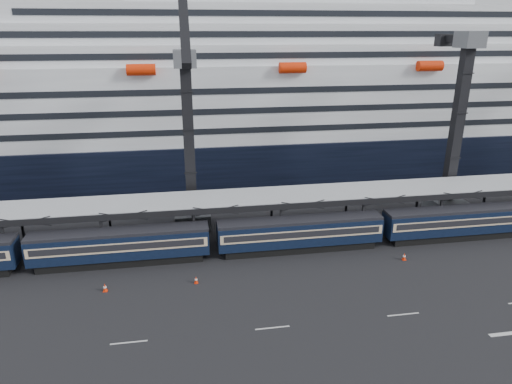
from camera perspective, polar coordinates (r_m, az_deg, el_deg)
ground at (r=48.28m, az=17.95°, el=-11.46°), size 260.00×260.00×0.00m
train at (r=53.69m, az=9.00°, el=-4.76°), size 133.05×3.00×4.05m
canopy at (r=57.58m, az=12.34°, el=-0.00°), size 130.00×6.25×5.53m
cruise_ship at (r=85.40m, az=4.15°, el=11.65°), size 214.09×28.84×34.00m
crane_dark_near at (r=56.22m, az=-8.42°, el=6.86°), size 4.50×17.75×35.08m
crane_dark_mid at (r=65.54m, az=24.16°, el=8.46°), size 4.50×18.24×39.64m
traffic_cone_b at (r=47.81m, az=-18.36°, el=-11.25°), size 0.43×0.43×0.86m
traffic_cone_c at (r=47.18m, az=-7.50°, el=-10.82°), size 0.38×0.38×0.77m
traffic_cone_d at (r=53.67m, az=18.04°, el=-7.66°), size 0.43×0.43×0.86m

